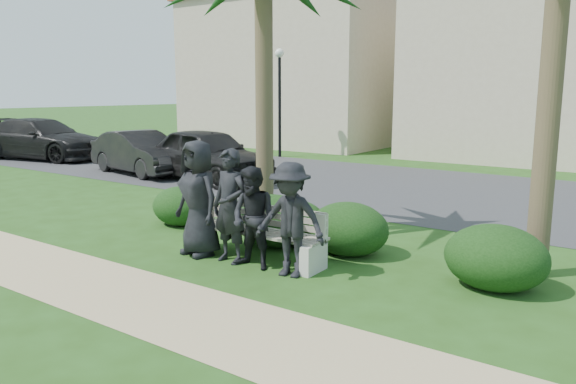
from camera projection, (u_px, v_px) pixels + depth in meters
name	position (u px, v px, depth m)	size (l,w,h in m)	color
ground	(292.00, 278.00, 8.06)	(160.00, 160.00, 0.00)	#244614
footpath	(204.00, 319.00, 6.61)	(30.00, 1.60, 0.01)	tan
asphalt_street	(469.00, 195.00, 14.48)	(160.00, 8.00, 0.01)	#2D2D30
stucco_bldg_left	(302.00, 71.00, 28.68)	(10.40, 8.40, 7.30)	#BEAB8E
stucco_bldg_right	(529.00, 65.00, 22.41)	(8.40, 8.40, 7.30)	#BEAB8E
street_lamp	(280.00, 83.00, 22.29)	(0.36, 0.36, 4.29)	black
park_bench	(255.00, 236.00, 8.91)	(2.42, 0.62, 0.84)	#9D9284
man_a	(198.00, 198.00, 9.08)	(0.92, 0.60, 1.88)	black
man_b	(230.00, 206.00, 8.68)	(0.65, 0.43, 1.79)	black
man_c	(254.00, 218.00, 8.39)	(0.76, 0.59, 1.55)	black
man_d	(290.00, 220.00, 8.03)	(1.08, 0.62, 1.67)	black
hedge_a	(181.00, 205.00, 11.23)	(1.22, 1.01, 0.80)	black
hedge_b	(294.00, 221.00, 9.88)	(1.22, 1.01, 0.80)	black
hedge_c	(274.00, 219.00, 9.74)	(1.40, 1.16, 0.91)	black
hedge_d	(348.00, 227.00, 9.21)	(1.37, 1.13, 0.89)	black
hedge_f	(496.00, 256.00, 7.60)	(1.39, 1.15, 0.91)	black
car_a	(208.00, 155.00, 16.66)	(1.85, 4.60, 1.57)	black
car_b	(141.00, 153.00, 18.06)	(1.45, 4.16, 1.37)	black
car_c	(42.00, 139.00, 21.94)	(2.21, 5.44, 1.58)	black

